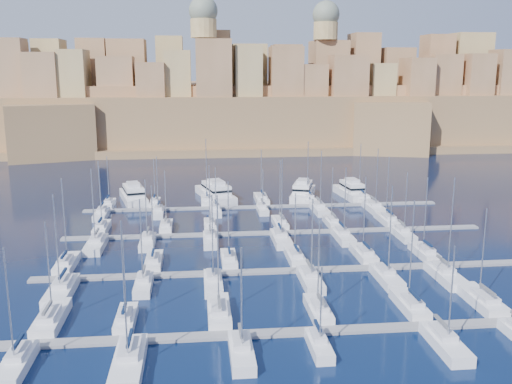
{
  "coord_description": "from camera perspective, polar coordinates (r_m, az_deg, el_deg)",
  "views": [
    {
      "loc": [
        -15.47,
        -98.87,
        32.36
      ],
      "look_at": [
        -4.55,
        6.0,
        9.51
      ],
      "focal_mm": 40.0,
      "sensor_mm": 36.0,
      "label": 1
    }
  ],
  "objects": [
    {
      "name": "sailboat_6",
      "position": [
        70.31,
        -22.84,
        -15.52
      ],
      "size": [
        2.72,
        9.06,
        14.52
      ],
      "color": "white",
      "rests_on": "ground"
    },
    {
      "name": "sailboat_22",
      "position": [
        91.8,
        12.92,
        -8.23
      ],
      "size": [
        2.87,
        9.55,
        15.59
      ],
      "color": "white",
      "rests_on": "ground"
    },
    {
      "name": "motor_yacht_a",
      "position": [
        144.55,
        -12.15,
        -0.29
      ],
      "size": [
        8.76,
        17.32,
        5.25
      ],
      "color": "white",
      "rests_on": "ground"
    },
    {
      "name": "sailboat_24",
      "position": [
        120.11,
        -15.18,
        -3.48
      ],
      "size": [
        2.66,
        8.86,
        13.66
      ],
      "color": "white",
      "rests_on": "ground"
    },
    {
      "name": "sailboat_23",
      "position": [
        94.79,
        18.43,
        -7.89
      ],
      "size": [
        3.13,
        10.44,
        16.73
      ],
      "color": "white",
      "rests_on": "ground"
    },
    {
      "name": "sailboat_18",
      "position": [
        88.79,
        -18.89,
        -9.3
      ],
      "size": [
        3.3,
        11.0,
        15.58
      ],
      "color": "white",
      "rests_on": "ground"
    },
    {
      "name": "sailboat_45",
      "position": [
        130.99,
        0.65,
        -1.76
      ],
      "size": [
        2.23,
        7.42,
        10.53
      ],
      "color": "white",
      "rests_on": "ground"
    },
    {
      "name": "sailboat_2",
      "position": [
        77.49,
        -3.73,
        -11.85
      ],
      "size": [
        2.98,
        9.94,
        16.79
      ],
      "color": "white",
      "rests_on": "ground"
    },
    {
      "name": "pontoon_far",
      "position": [
        135.65,
        0.78,
        -1.49
      ],
      "size": [
        84.0,
        2.0,
        0.4
      ],
      "primitive_type": "cube",
      "color": "slate",
      "rests_on": "ground"
    },
    {
      "name": "sailboat_8",
      "position": [
        67.57,
        -1.47,
        -15.68
      ],
      "size": [
        2.67,
        8.89,
        13.67
      ],
      "color": "white",
      "rests_on": "ground"
    },
    {
      "name": "sailboat_15",
      "position": [
        98.73,
        3.94,
        -6.49
      ],
      "size": [
        2.59,
        8.64,
        12.12
      ],
      "color": "white",
      "rests_on": "ground"
    },
    {
      "name": "sailboat_4",
      "position": [
        82.26,
        15.13,
        -10.81
      ],
      "size": [
        2.78,
        9.26,
        15.57
      ],
      "color": "white",
      "rests_on": "ground"
    },
    {
      "name": "pontoon_mid_far",
      "position": [
        114.57,
        2.06,
        -4.08
      ],
      "size": [
        84.0,
        2.0,
        0.4
      ],
      "primitive_type": "cube",
      "color": "slate",
      "rests_on": "ground"
    },
    {
      "name": "sailboat_13",
      "position": [
        97.78,
        -10.18,
        -6.84
      ],
      "size": [
        2.67,
        8.91,
        13.96
      ],
      "color": "white",
      "rests_on": "ground"
    },
    {
      "name": "sailboat_28",
      "position": [
        121.31,
        7.6,
        -3.0
      ],
      "size": [
        2.38,
        7.92,
        12.66
      ],
      "color": "white",
      "rests_on": "ground"
    },
    {
      "name": "motor_yacht_d",
      "position": [
        148.21,
        9.51,
        0.13
      ],
      "size": [
        6.02,
        15.48,
        5.25
      ],
      "color": "white",
      "rests_on": "ground"
    },
    {
      "name": "sailboat_27",
      "position": [
        119.66,
        2.42,
        -3.1
      ],
      "size": [
        2.64,
        8.79,
        14.37
      ],
      "color": "white",
      "rests_on": "ground"
    },
    {
      "name": "sailboat_30",
      "position": [
        109.22,
        -15.7,
        -5.06
      ],
      "size": [
        3.1,
        10.34,
        15.29
      ],
      "color": "white",
      "rests_on": "ground"
    },
    {
      "name": "sailboat_34",
      "position": [
        111.51,
        8.7,
        -4.39
      ],
      "size": [
        2.82,
        9.39,
        14.63
      ],
      "color": "white",
      "rests_on": "ground"
    },
    {
      "name": "sailboat_29",
      "position": [
        125.47,
        12.97,
        -2.68
      ],
      "size": [
        2.89,
        9.65,
        14.55
      ],
      "color": "white",
      "rests_on": "ground"
    },
    {
      "name": "sailboat_44",
      "position": [
        129.92,
        -4.04,
        -1.9
      ],
      "size": [
        2.42,
        8.07,
        11.19
      ],
      "color": "white",
      "rests_on": "ground"
    },
    {
      "name": "sailboat_46",
      "position": [
        132.02,
        6.38,
        -1.7
      ],
      "size": [
        2.91,
        9.7,
        14.63
      ],
      "color": "white",
      "rests_on": "ground"
    },
    {
      "name": "sailboat_1",
      "position": [
        77.27,
        -12.88,
        -12.27
      ],
      "size": [
        2.44,
        8.14,
        11.71
      ],
      "color": "white",
      "rests_on": "ground"
    },
    {
      "name": "sailboat_5",
      "position": [
        86.93,
        21.61,
        -9.99
      ],
      "size": [
        3.11,
        10.38,
        14.06
      ],
      "color": "white",
      "rests_on": "ground"
    },
    {
      "name": "sailboat_20",
      "position": [
        87.38,
        -4.31,
        -9.02
      ],
      "size": [
        2.73,
        9.09,
        14.71
      ],
      "color": "white",
      "rests_on": "ground"
    },
    {
      "name": "sailboat_47",
      "position": [
        134.89,
        11.78,
        -1.58
      ],
      "size": [
        3.19,
        10.64,
        15.02
      ],
      "color": "white",
      "rests_on": "ground"
    },
    {
      "name": "sailboat_35",
      "position": [
        115.41,
        14.49,
        -4.08
      ],
      "size": [
        2.61,
        8.71,
        13.39
      ],
      "color": "white",
      "rests_on": "ground"
    },
    {
      "name": "sailboat_36",
      "position": [
        140.91,
        -14.49,
        -1.15
      ],
      "size": [
        2.32,
        7.74,
        12.4
      ],
      "color": "white",
      "rests_on": "ground"
    },
    {
      "name": "sailboat_39",
      "position": [
        141.27,
        0.55,
        -0.7
      ],
      "size": [
        3.03,
        10.1,
        13.34
      ],
      "color": "white",
      "rests_on": "ground"
    },
    {
      "name": "sailboat_25",
      "position": [
        118.32,
        -8.97,
        -3.43
      ],
      "size": [
        2.43,
        8.11,
        12.59
      ],
      "color": "white",
      "rests_on": "ground"
    },
    {
      "name": "sailboat_26",
      "position": [
        118.18,
        -4.62,
        -3.34
      ],
      "size": [
        2.45,
        8.17,
        13.56
      ],
      "color": "white",
      "rests_on": "ground"
    },
    {
      "name": "pontoon_near",
      "position": [
        74.04,
        6.92,
        -13.61
      ],
      "size": [
        84.0,
        2.0,
        0.4
      ],
      "primitive_type": "cube",
      "color": "slate",
      "rests_on": "ground"
    },
    {
      "name": "pontoon_mid_near",
      "position": [
        93.92,
        3.94,
        -7.83
      ],
      "size": [
        84.0,
        2.0,
        0.4
      ],
      "primitive_type": "cube",
      "color": "slate",
      "rests_on": "ground"
    },
    {
      "name": "sailboat_17",
      "position": [
        105.15,
        16.48,
        -5.79
      ],
      "size": [
        2.67,
        8.89,
        14.39
      ],
      "color": "white",
      "rests_on": "ground"
    },
    {
      "name": "sailboat_32",
      "position": [
        108.36,
        -4.6,
        -4.79
      ],
      "size": [
        2.62,
        8.72,
        11.92
      ],
      "color": "white",
      "rests_on": "ground"
    },
    {
      "name": "motor_yacht_b",
      "position": [
        144.74,
        -4.05,
        -0.02
      ],
      "size": [
        10.29,
        19.56,
        5.25
      ],
      "color": "white",
      "rests_on": "ground"
    },
    {
      "name": "sailboat_16",
      "position": [
        101.74,
        10.73,
        -6.1
      ],
      "size": [
        2.78,
        9.27,
        14.63
      ],
      "color": "white",
      "rests_on": "ground"
    },
    {
      "name": "sailboat_43",
      "position": [
        130.12,
        -9.73,
        -2.02
      ],
      "size": [
        2.45,
        8.15,
        13.83
      ],
      "color": "white",
      "rests_on": "ground"
    },
    {
      "name": "fortified_city",
      "position": [
        255.2,
        -2.52,
        8.26
      ],
      "size": [
        460.0,
        108.95,
        59.52
      ],
      "color": "brown",
      "rests_on": "ground"
    },
    {
      "name": "sailboat_9",
      "position": [
        69.47,
        6.32,
        -14.96
      ],
      "size": [
        2.2,
        7.33,
        10.78
      ],
      "color": "white",
      "rests_on": "ground"
    },
    {
      "name": "sailboat_37",
      "position": [
        139.61,
        -10.07,
        -1.07
      ],
      "size": [
        2.28,
        7.6,
        11.75
      ],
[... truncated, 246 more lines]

